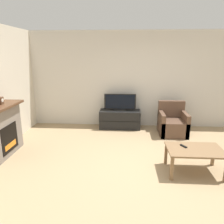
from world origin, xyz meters
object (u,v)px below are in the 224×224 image
Objects in this scene: fireplace at (1,131)px; remote at (184,146)px; mantel_clock at (1,101)px; armchair at (172,124)px; tv at (120,103)px; tv_stand at (120,119)px; coffee_table at (195,152)px.

remote is at bearing -5.46° from fireplace.
fireplace is 0.61m from mantel_clock.
fireplace is at bearing -158.00° from armchair.
tv is (2.39, 1.92, 0.19)m from fireplace.
fireplace is at bearing 145.71° from remote.
coffee_table is (1.39, -2.36, 0.14)m from tv_stand.
tv_stand is 1.19× the size of coffee_table.
mantel_clock reaches higher than coffee_table.
armchair is 5.59× the size of remote.
tv is at bearing 120.60° from coffee_table.
tv is 1.53m from armchair.
tv_stand is at bearing 89.32° from remote.
remote is (-0.19, -1.88, 0.18)m from armchair.
remote is at bearing -61.84° from tv_stand.
mantel_clock reaches higher than tv_stand.
fireplace is 8.12× the size of remote.
mantel_clock is 0.17× the size of tv.
tv is 0.92× the size of coffee_table.
armchair is (3.80, 1.53, -0.27)m from fireplace.
armchair is (1.40, -0.39, -0.46)m from tv.
coffee_table is at bearing -6.54° from fireplace.
remote is at bearing -61.82° from tv.
armchair is 0.87× the size of coffee_table.
mantel_clock is 3.01m from tv.
armchair reaches higher than coffee_table.
fireplace reaches higher than armchair.
tv reaches higher than armchair.
mantel_clock is 0.18× the size of armchair.
mantel_clock is at bearing -159.52° from armchair.
tv_stand is (2.39, 1.92, -0.29)m from fireplace.
tv_stand is at bearing 164.47° from armchair.
mantel_clock is at bearing -142.83° from tv.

